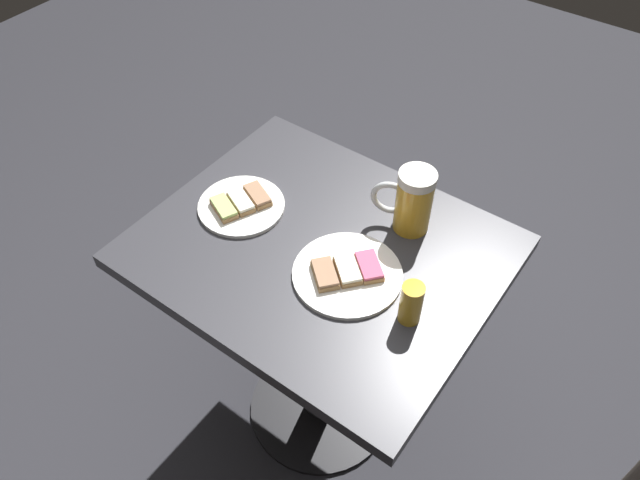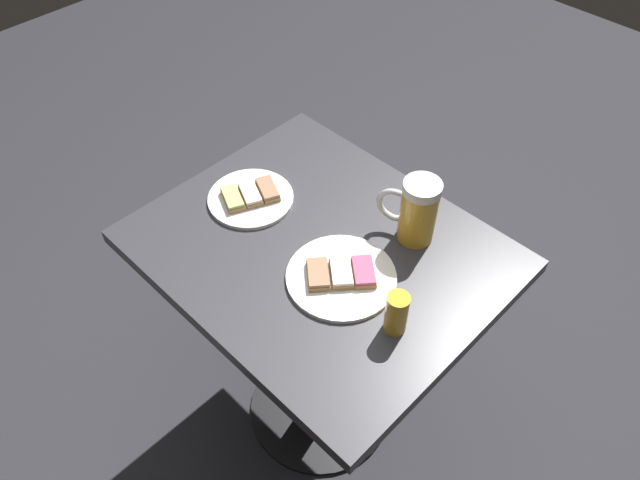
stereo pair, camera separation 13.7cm
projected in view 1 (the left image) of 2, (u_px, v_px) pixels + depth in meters
The scene contains 6 objects.
ground_plane at pixel (320, 408), 1.95m from camera, with size 6.00×6.00×0.00m, color #28282D.
cafe_table at pixel (320, 294), 1.52m from camera, with size 0.65×0.79×0.77m.
plate_near at pixel (241, 205), 1.46m from camera, with size 0.21×0.21×0.03m.
plate_far at pixel (347, 273), 1.32m from camera, with size 0.24×0.24×0.03m.
beer_mug at pixel (412, 201), 1.37m from camera, with size 0.09×0.14×0.16m.
beer_glass_small at pixel (411, 303), 1.22m from camera, with size 0.05×0.05×0.10m, color gold.
Camera 1 is at (-0.75, -0.55, 1.80)m, focal length 34.38 mm.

